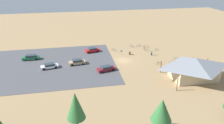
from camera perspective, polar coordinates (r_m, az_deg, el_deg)
ground at (r=61.51m, az=3.03°, el=0.41°), size 160.00×160.00×0.00m
parking_lot_asphalt at (r=61.18m, az=-18.95°, el=-1.01°), size 41.23×28.41×0.05m
bike_pavilion at (r=53.75m, az=21.20°, el=-1.19°), size 13.30×9.41×5.29m
trash_bin at (r=65.75m, az=4.75°, el=2.35°), size 0.60×0.60×0.90m
lot_sign at (r=63.38m, az=2.56°, el=2.51°), size 0.56×0.08×2.20m
pine_mideast at (r=34.65m, az=13.17°, el=-12.38°), size 3.35×3.35×6.08m
pine_far_east at (r=33.51m, az=-9.73°, el=-11.48°), size 2.93×2.93×7.41m
bicycle_purple_yard_front at (r=72.29m, az=5.30°, el=4.26°), size 1.05×1.38×0.86m
bicycle_blue_by_bin at (r=65.98m, az=21.06°, el=0.79°), size 0.48×1.73×0.80m
bicycle_yellow_mid_cluster at (r=62.85m, az=16.33°, el=0.33°), size 1.67×0.48×0.87m
bicycle_red_trailside at (r=72.74m, az=9.05°, el=4.17°), size 1.52×0.92×0.80m
bicycle_teal_edge_south at (r=68.66m, az=0.50°, el=3.29°), size 1.34×1.02×0.82m
bicycle_orange_near_sign at (r=69.31m, az=9.44°, el=3.19°), size 1.83×0.48×0.89m
bicycle_black_front_row at (r=60.20m, az=12.47°, el=-0.29°), size 1.76×0.48×0.86m
bicycle_silver_yard_left at (r=70.29m, az=11.76°, el=3.29°), size 1.47×1.12×0.89m
bicycle_green_back_row at (r=71.16m, az=8.56°, el=3.75°), size 0.75×1.51×0.79m
bicycle_white_edge_north at (r=64.97m, az=16.96°, el=1.00°), size 1.04×1.31×0.77m
bicycle_purple_near_porch at (r=61.13m, az=15.67°, el=-0.23°), size 1.83×0.53×0.92m
bicycle_blue_lone_east at (r=72.91m, az=7.20°, el=4.34°), size 1.76×0.48×0.81m
car_red_end_stall at (r=67.76m, az=-5.30°, el=3.24°), size 4.66×2.90×1.36m
car_tan_back_corner at (r=59.38m, az=-9.30°, el=0.03°), size 4.64×2.41×1.40m
car_maroon_far_end at (r=54.84m, az=-1.61°, el=-1.73°), size 4.89×2.85×1.34m
car_white_front_row at (r=58.66m, az=-16.35°, el=-1.01°), size 4.73×2.61×1.30m
car_green_aisle_side at (r=65.96m, az=-20.85°, el=1.19°), size 4.79×1.80×1.46m
visitor_near_lot at (r=66.02m, az=10.54°, el=2.51°), size 0.36×0.36×1.67m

